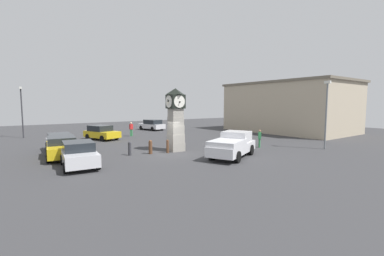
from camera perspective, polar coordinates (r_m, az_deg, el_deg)
name	(u,v)px	position (r m, az deg, el deg)	size (l,w,h in m)	color
ground_plane	(168,154)	(20.53, -5.25, -5.74)	(77.36, 77.36, 0.00)	#38383A
clock_tower	(176,118)	(21.45, -3.66, 2.17)	(1.67, 1.62, 5.24)	#9C978D
bollard_near_tower	(168,146)	(20.79, -5.45, -4.05)	(0.21, 0.21, 1.09)	brown
bollard_mid_row	(150,147)	(20.60, -9.22, -4.16)	(0.29, 0.29, 1.11)	brown
bollard_far_row	(130,148)	(20.31, -13.69, -4.42)	(0.24, 0.24, 1.08)	#333338
car_navy_sedan	(60,142)	(24.20, -27.24, -2.81)	(4.60, 1.98, 1.46)	silver
car_near_tower	(62,147)	(21.24, -26.94, -3.77)	(4.69, 2.31, 1.53)	gold
car_by_building	(79,154)	(17.71, -23.80, -5.33)	(4.15, 2.19, 1.57)	silver
car_far_lot	(101,132)	(30.22, -19.48, -0.92)	(4.56, 3.37, 1.57)	gold
car_silver_hatch	(152,125)	(39.30, -8.93, 0.71)	(4.72, 2.91, 1.58)	silver
pickup_truck	(232,145)	(19.26, 8.96, -3.71)	(4.15, 5.50, 1.85)	silver
pedestrian_near_bench	(260,137)	(24.09, 14.79, -2.02)	(0.46, 0.44, 1.62)	#338C4C
pedestrian_crossing_lot	(131,128)	(32.20, -13.36, -0.04)	(0.34, 0.45, 1.72)	#338C4C
street_lamp_near_road	(22,108)	(35.43, -33.62, 3.65)	(0.50, 0.24, 5.89)	#333338
street_lamp_far_side	(326,110)	(25.06, 27.70, 3.62)	(0.50, 0.24, 5.92)	slate
warehouse_blue_far	(288,107)	(39.36, 20.63, 4.36)	(16.97, 11.22, 6.96)	#B7A88E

